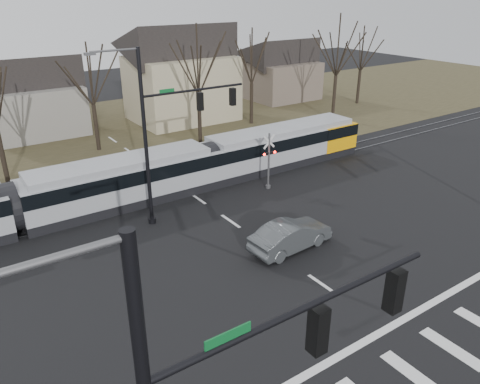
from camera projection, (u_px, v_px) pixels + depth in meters
ground at (354, 307)px, 20.75m from camera, size 140.00×140.00×0.00m
grass_verge at (105, 134)px, 44.93m from camera, size 140.00×28.00×0.01m
crosswalk at (433, 361)px, 17.73m from camera, size 27.00×2.60×0.01m
stop_line at (387, 329)px, 19.39m from camera, size 28.00×0.35×0.01m
lane_dashes at (184, 189)px, 32.84m from camera, size 0.18×30.00×0.01m
rail_pair at (185, 189)px, 32.68m from camera, size 90.00×1.52×0.06m
tram at (120, 181)px, 29.85m from camera, size 40.43×3.00×3.06m
sedan at (291, 235)px, 25.06m from camera, size 2.30×5.04×1.59m
signal_pole_far at (171, 127)px, 26.66m from camera, size 9.28×0.44×10.20m
rail_crossing_signal at (269, 163)px, 32.24m from camera, size 1.08×0.36×4.00m
tree_row at (146, 91)px, 39.42m from camera, size 59.20×7.20×10.00m
house_b at (33, 92)px, 43.77m from camera, size 8.64×7.56×7.65m
house_c at (181, 69)px, 48.23m from camera, size 10.80×8.64×10.10m
house_d at (281, 66)px, 58.00m from camera, size 8.64×7.56×7.65m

